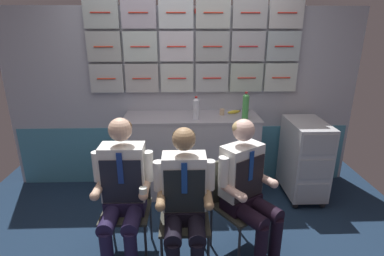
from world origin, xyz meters
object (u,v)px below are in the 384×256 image
object	(u,v)px
folding_chair_left	(128,196)
crew_member_right	(248,186)
water_bottle_clear	(246,106)
service_trolley	(304,157)
folding_chair_right	(234,195)
paper_cup_tan	(222,112)
crew_member_left	(123,188)
crew_member_center	(185,200)
snack_banana	(234,112)
folding_chair_center	(184,205)

from	to	relation	value
folding_chair_left	crew_member_right	size ratio (longest dim) A/B	0.68
crew_member_right	water_bottle_clear	size ratio (longest dim) A/B	4.04
service_trolley	folding_chair_right	distance (m)	1.26
paper_cup_tan	crew_member_left	bearing A→B (deg)	-129.09
service_trolley	folding_chair_right	world-z (taller)	service_trolley
service_trolley	crew_member_right	distance (m)	1.30
service_trolley	water_bottle_clear	bearing A→B (deg)	177.98
crew_member_center	folding_chair_right	bearing A→B (deg)	35.45
crew_member_center	paper_cup_tan	distance (m)	1.43
crew_member_left	paper_cup_tan	xyz separation A→B (m)	(0.95, 1.17, 0.30)
service_trolley	paper_cup_tan	xyz separation A→B (m)	(-0.95, 0.19, 0.50)
service_trolley	snack_banana	xyz separation A→B (m)	(-0.80, 0.25, 0.49)
service_trolley	crew_member_right	size ratio (longest dim) A/B	0.74
folding_chair_center	water_bottle_clear	distance (m)	1.34
crew_member_left	paper_cup_tan	distance (m)	1.54
crew_member_right	paper_cup_tan	size ratio (longest dim) A/B	17.31
service_trolley	folding_chair_center	xyz separation A→B (m)	(-1.40, -0.97, 0.03)
service_trolley	snack_banana	world-z (taller)	snack_banana
folding_chair_right	crew_member_right	xyz separation A→B (m)	(0.09, -0.13, 0.16)
folding_chair_center	paper_cup_tan	distance (m)	1.33
paper_cup_tan	snack_banana	xyz separation A→B (m)	(0.15, 0.05, -0.02)
crew_member_left	crew_member_right	xyz separation A→B (m)	(1.03, 0.02, -0.02)
snack_banana	service_trolley	bearing A→B (deg)	-17.10
crew_member_left	crew_member_right	size ratio (longest dim) A/B	1.02
folding_chair_right	service_trolley	bearing A→B (deg)	40.38
water_bottle_clear	folding_chair_center	bearing A→B (deg)	-124.60
water_bottle_clear	snack_banana	xyz separation A→B (m)	(-0.09, 0.22, -0.13)
crew_member_center	folding_chair_right	world-z (taller)	crew_member_center
folding_chair_left	crew_member_left	xyz separation A→B (m)	(-0.00, -0.16, 0.18)
folding_chair_left	snack_banana	size ratio (longest dim) A/B	4.89
crew_member_left	folding_chair_right	world-z (taller)	crew_member_left
crew_member_center	folding_chair_right	size ratio (longest dim) A/B	1.46
crew_member_center	crew_member_right	world-z (taller)	crew_member_right
crew_member_right	crew_member_center	bearing A→B (deg)	-161.46
folding_chair_right	crew_member_right	world-z (taller)	crew_member_right
crew_member_center	folding_chair_left	bearing A→B (deg)	147.68
folding_chair_center	crew_member_center	size ratio (longest dim) A/B	0.69
folding_chair_center	water_bottle_clear	size ratio (longest dim) A/B	2.75
crew_member_right	service_trolley	bearing A→B (deg)	47.55
folding_chair_center	snack_banana	bearing A→B (deg)	63.76
folding_chair_center	folding_chair_right	distance (m)	0.46
crew_member_left	folding_chair_center	xyz separation A→B (m)	(0.50, 0.01, -0.18)
crew_member_right	folding_chair_left	bearing A→B (deg)	172.35
folding_chair_right	crew_member_right	size ratio (longest dim) A/B	0.68
folding_chair_center	crew_member_right	world-z (taller)	crew_member_right
folding_chair_center	water_bottle_clear	bearing A→B (deg)	55.40
crew_member_right	snack_banana	bearing A→B (deg)	86.67
service_trolley	crew_member_left	distance (m)	2.14
folding_chair_left	paper_cup_tan	distance (m)	1.46
crew_member_left	folding_chair_center	world-z (taller)	crew_member_left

